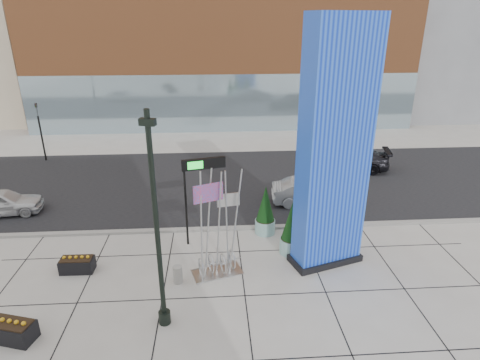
{
  "coord_description": "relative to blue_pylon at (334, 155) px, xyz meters",
  "views": [
    {
      "loc": [
        0.01,
        -12.94,
        9.4
      ],
      "look_at": [
        1.02,
        2.0,
        3.36
      ],
      "focal_mm": 30.0,
      "sensor_mm": 36.0,
      "label": 1
    }
  ],
  "objects": [
    {
      "name": "ground",
      "position": [
        -4.5,
        -1.07,
        -4.66
      ],
      "size": [
        160.0,
        160.0,
        0.0
      ],
      "primitive_type": "plane",
      "color": "#9E9991",
      "rests_on": "ground"
    },
    {
      "name": "concrete_bollard",
      "position": [
        -6.0,
        -1.09,
        -4.31
      ],
      "size": [
        0.36,
        0.36,
        0.7
      ],
      "primitive_type": "cylinder",
      "color": "gray",
      "rests_on": "ground"
    },
    {
      "name": "car_dark_east",
      "position": [
        4.38,
        10.63,
        -3.9
      ],
      "size": [
        5.54,
        3.15,
        1.51
      ],
      "primitive_type": "imported",
      "rotation": [
        0.0,
        0.0,
        -1.78
      ],
      "color": "black",
      "rests_on": "ground"
    },
    {
      "name": "public_art_sculpture",
      "position": [
        -4.48,
        -0.56,
        -3.51
      ],
      "size": [
        2.12,
        1.46,
        4.39
      ],
      "rotation": [
        0.0,
        0.0,
        0.28
      ],
      "color": "#B7B9BC",
      "rests_on": "ground"
    },
    {
      "name": "curb_edge",
      "position": [
        -4.5,
        2.93,
        -4.6
      ],
      "size": [
        80.0,
        0.3,
        0.12
      ],
      "primitive_type": "cube",
      "color": "gray",
      "rests_on": "ground"
    },
    {
      "name": "car_silver_mid",
      "position": [
        0.7,
        5.49,
        -3.96
      ],
      "size": [
        4.35,
        1.78,
        1.4
      ],
      "primitive_type": "imported",
      "rotation": [
        0.0,
        0.0,
        1.5
      ],
      "color": "#95989C",
      "rests_on": "ground"
    },
    {
      "name": "box_planter_south",
      "position": [
        -10.96,
        -3.7,
        -4.3
      ],
      "size": [
        1.57,
        1.08,
        0.78
      ],
      "rotation": [
        0.0,
        0.0,
        -0.28
      ],
      "color": "black",
      "rests_on": "ground"
    },
    {
      "name": "box_planter_north",
      "position": [
        -10.06,
        -0.07,
        -4.33
      ],
      "size": [
        1.3,
        0.67,
        0.71
      ],
      "rotation": [
        0.0,
        0.0,
        -0.02
      ],
      "color": "black",
      "rests_on": "ground"
    },
    {
      "name": "tower_podium",
      "position": [
        -3.5,
        25.93,
        0.84
      ],
      "size": [
        34.0,
        10.0,
        11.0
      ],
      "primitive_type": "cube",
      "color": "#A45B2F",
      "rests_on": "ground"
    },
    {
      "name": "tower_glass_front",
      "position": [
        -3.5,
        21.13,
        -2.16
      ],
      "size": [
        34.0,
        0.6,
        5.0
      ],
      "primitive_type": "cube",
      "color": "#8CA5B2",
      "rests_on": "ground"
    },
    {
      "name": "round_planter_west",
      "position": [
        -2.2,
        2.53,
        -3.54
      ],
      "size": [
        0.95,
        0.95,
        2.37
      ],
      "color": "#8AB9B5",
      "rests_on": "ground"
    },
    {
      "name": "car_white_west",
      "position": [
        -15.44,
        5.34,
        -4.0
      ],
      "size": [
        4.05,
        2.05,
        1.32
      ],
      "primitive_type": "imported",
      "rotation": [
        0.0,
        0.0,
        1.7
      ],
      "color": "silver",
      "rests_on": "ground"
    },
    {
      "name": "street_asphalt",
      "position": [
        -4.5,
        8.93,
        -4.65
      ],
      "size": [
        80.0,
        12.0,
        0.02
      ],
      "primitive_type": "cube",
      "color": "black",
      "rests_on": "ground"
    },
    {
      "name": "lamp_post",
      "position": [
        -6.27,
        -3.28,
        -1.72
      ],
      "size": [
        0.49,
        0.39,
        7.17
      ],
      "rotation": [
        0.0,
        0.0,
        -0.28
      ],
      "color": "black",
      "rests_on": "ground"
    },
    {
      "name": "building_grey_parking",
      "position": [
        21.5,
        30.93,
        4.34
      ],
      "size": [
        20.0,
        18.0,
        18.0
      ],
      "primitive_type": "cube",
      "color": "slate",
      "rests_on": "ground"
    },
    {
      "name": "round_planter_east",
      "position": [
        0.1,
        0.73,
        -3.57
      ],
      "size": [
        0.92,
        0.92,
        2.29
      ],
      "color": "#8AB9B5",
      "rests_on": "ground"
    },
    {
      "name": "round_planter_mid",
      "position": [
        -1.3,
        0.73,
        -3.51
      ],
      "size": [
        0.97,
        0.97,
        2.43
      ],
      "color": "#8AB9B5",
      "rests_on": "ground"
    },
    {
      "name": "overhead_street_sign",
      "position": [
        -5.09,
        1.72,
        -1.25
      ],
      "size": [
        1.86,
        0.6,
        3.97
      ],
      "rotation": [
        0.0,
        0.0,
        0.24
      ],
      "color": "black",
      "rests_on": "ground"
    },
    {
      "name": "blue_pylon",
      "position": [
        0.0,
        0.0,
        0.0
      ],
      "size": [
        3.15,
        2.12,
        9.65
      ],
      "rotation": [
        0.0,
        0.0,
        0.31
      ],
      "color": "#0D2EC4",
      "rests_on": "ground"
    },
    {
      "name": "traffic_signal",
      "position": [
        -16.5,
        13.93,
        -2.36
      ],
      "size": [
        0.15,
        0.18,
        4.1
      ],
      "color": "black",
      "rests_on": "ground"
    }
  ]
}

